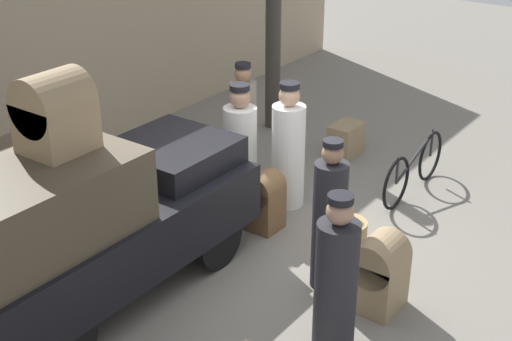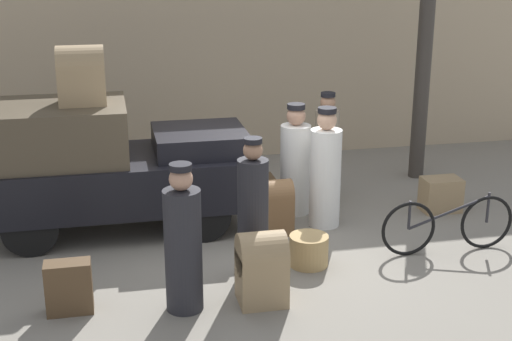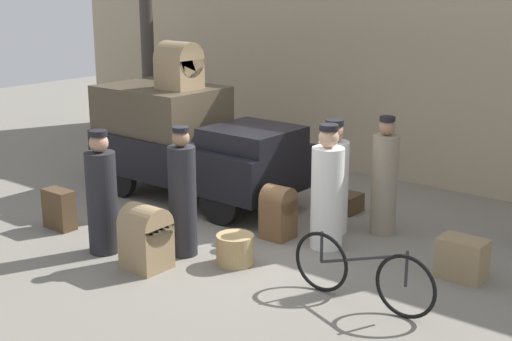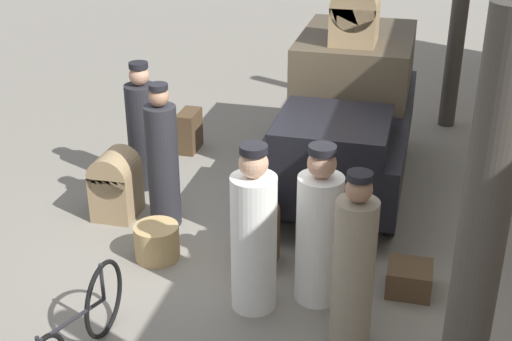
# 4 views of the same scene
# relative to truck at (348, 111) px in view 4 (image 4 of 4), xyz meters

# --- Properties ---
(ground_plane) EXTENTS (30.00, 30.00, 0.00)m
(ground_plane) POSITION_rel_truck_xyz_m (1.79, -0.91, -0.96)
(ground_plane) COLOR gray
(canopy_pillar_left) EXTENTS (0.25, 0.25, 3.51)m
(canopy_pillar_left) POSITION_rel_truck_xyz_m (-2.34, 1.31, 0.79)
(canopy_pillar_left) COLOR #38332D
(canopy_pillar_left) RESTS_ON ground
(canopy_pillar_right) EXTENTS (0.25, 0.25, 3.51)m
(canopy_pillar_right) POSITION_rel_truck_xyz_m (5.21, 1.31, 0.79)
(canopy_pillar_right) COLOR #38332D
(canopy_pillar_right) RESTS_ON ground
(truck) EXTENTS (3.59, 1.57, 1.80)m
(truck) POSITION_rel_truck_xyz_m (0.00, 0.00, 0.00)
(truck) COLOR black
(truck) RESTS_ON ground
(bicycle) EXTENTS (1.81, 0.04, 0.77)m
(bicycle) POSITION_rel_truck_xyz_m (4.30, -1.69, -0.59)
(bicycle) COLOR black
(bicycle) RESTS_ON ground
(wicker_basket) EXTENTS (0.49, 0.49, 0.39)m
(wicker_basket) POSITION_rel_truck_xyz_m (2.44, -1.70, -0.77)
(wicker_basket) COLOR tan
(wicker_basket) RESTS_ON ground
(porter_standing_middle) EXTENTS (0.37, 0.37, 1.70)m
(porter_standing_middle) POSITION_rel_truck_xyz_m (3.34, 0.50, -0.19)
(porter_standing_middle) COLOR gray
(porter_standing_middle) RESTS_ON ground
(porter_lifting_near_truck) EXTENTS (0.40, 0.40, 1.66)m
(porter_lifting_near_truck) POSITION_rel_truck_xyz_m (0.82, -2.48, -0.21)
(porter_lifting_near_truck) COLOR #232328
(porter_lifting_near_truck) RESTS_ON ground
(porter_with_bicycle) EXTENTS (0.44, 0.44, 1.70)m
(porter_with_bicycle) POSITION_rel_truck_xyz_m (3.02, -0.47, -0.20)
(porter_with_bicycle) COLOR white
(porter_with_bicycle) RESTS_ON ground
(conductor_in_dark_uniform) EXTENTS (0.44, 0.44, 1.64)m
(conductor_in_dark_uniform) POSITION_rel_truck_xyz_m (2.74, 0.10, -0.23)
(conductor_in_dark_uniform) COLOR white
(conductor_in_dark_uniform) RESTS_ON ground
(porter_carrying_trunk) EXTENTS (0.36, 0.36, 1.72)m
(porter_carrying_trunk) POSITION_rel_truck_xyz_m (1.70, -1.88, -0.17)
(porter_carrying_trunk) COLOR #232328
(porter_carrying_trunk) RESTS_ON ground
(suitcase_small_leather) EXTENTS (0.43, 0.44, 0.29)m
(suitcase_small_leather) POSITION_rel_truck_xyz_m (2.42, 0.98, -0.82)
(suitcase_small_leather) COLOR #4C3823
(suitcase_small_leather) RESTS_ON ground
(suitcase_tan_flat) EXTENTS (0.49, 0.25, 0.59)m
(suitcase_tan_flat) POSITION_rel_truck_xyz_m (-0.41, -2.31, -0.67)
(suitcase_tan_flat) COLOR #4C3823
(suitcase_tan_flat) RESTS_ON ground
(trunk_barrel_dark) EXTENTS (0.52, 0.49, 0.83)m
(trunk_barrel_dark) POSITION_rel_truck_xyz_m (1.67, -2.51, -0.54)
(trunk_barrel_dark) COLOR #937A56
(trunk_barrel_dark) RESTS_ON ground
(trunk_large_brown) EXTENTS (0.40, 0.39, 0.76)m
(trunk_large_brown) POSITION_rel_truck_xyz_m (2.31, -0.61, -0.57)
(trunk_large_brown) COLOR brown
(trunk_large_brown) RESTS_ON ground
(trunk_on_truck_roof) EXTENTS (0.60, 0.56, 0.76)m
(trunk_on_truck_roof) POSITION_rel_truck_xyz_m (-0.18, 0.00, 1.21)
(trunk_on_truck_roof) COLOR #937A56
(trunk_on_truck_roof) RESTS_ON truck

